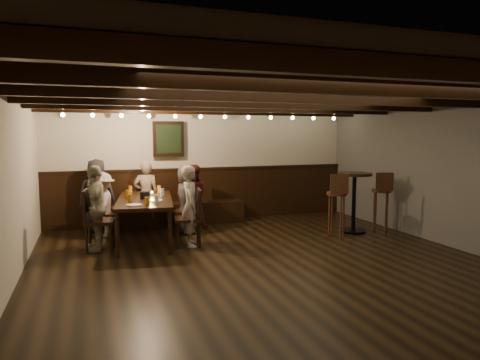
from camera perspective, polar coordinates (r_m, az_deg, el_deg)
name	(u,v)px	position (r m, az deg, el deg)	size (l,w,h in m)	color
room	(208,177)	(7.87, -4.26, 0.45)	(7.00, 7.00, 7.00)	black
dining_table	(145,202)	(7.55, -12.56, -2.87)	(1.18, 2.11, 0.75)	black
chair_left_near	(105,222)	(8.11, -17.52, -5.39)	(0.46, 0.46, 0.88)	black
chair_left_far	(99,232)	(7.23, -18.32, -6.57)	(0.51, 0.51, 0.98)	black
chair_right_near	(185,219)	(8.08, -7.30, -5.21)	(0.45, 0.45, 0.87)	black
chair_right_far	(189,228)	(7.20, -6.79, -6.44)	(0.49, 0.49, 0.95)	black
person_bench_left	(97,196)	(8.51, -18.50, -1.98)	(0.68, 0.44, 1.39)	black
person_bench_centre	(146,195)	(8.59, -12.40, -1.94)	(0.48, 0.32, 1.33)	gray
person_bench_right	(193,196)	(8.47, -6.32, -2.18)	(0.61, 0.48, 1.26)	maroon
person_left_near	(103,205)	(8.06, -17.82, -3.16)	(0.76, 0.44, 1.18)	gray
person_left_far	(96,208)	(7.16, -18.66, -3.55)	(0.80, 0.33, 1.37)	gray
person_right_near	(187,199)	(8.02, -7.11, -2.59)	(0.63, 0.41, 1.28)	#2B2A2D
person_right_far	(191,206)	(7.13, -6.59, -3.44)	(0.49, 0.32, 1.34)	#A19688
pint_a	(130,190)	(8.23, -14.42, -1.25)	(0.07, 0.07, 0.14)	#BF7219
pint_b	(159,189)	(8.17, -10.73, -1.21)	(0.07, 0.07, 0.14)	#BF7219
pint_c	(127,194)	(7.64, -14.82, -1.82)	(0.07, 0.07, 0.14)	#BF7219
pint_d	(162,192)	(7.73, -10.33, -1.63)	(0.07, 0.07, 0.14)	silver
pint_e	(130,199)	(7.09, -14.44, -2.42)	(0.07, 0.07, 0.14)	#BF7219
pint_f	(157,199)	(6.98, -11.04, -2.48)	(0.07, 0.07, 0.14)	silver
pint_g	(147,202)	(6.74, -12.31, -2.82)	(0.07, 0.07, 0.14)	#BF7219
plate_near	(134,205)	(6.85, -13.96, -3.24)	(0.24, 0.24, 0.01)	white
plate_far	(156,200)	(7.24, -11.20, -2.67)	(0.24, 0.24, 0.01)	white
condiment_caddy	(145,195)	(7.48, -12.59, -2.01)	(0.15, 0.10, 0.12)	black
candle	(152,194)	(7.83, -11.65, -1.89)	(0.05, 0.05, 0.05)	beige
high_top_table	(354,193)	(8.32, 14.97, -1.72)	(0.64, 0.64, 1.13)	black
bar_stool_left	(337,213)	(7.92, 12.75, -4.37)	(0.39, 0.41, 1.15)	#352110
bar_stool_right	(381,210)	(8.53, 18.27, -3.78)	(0.40, 0.41, 1.15)	#352110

